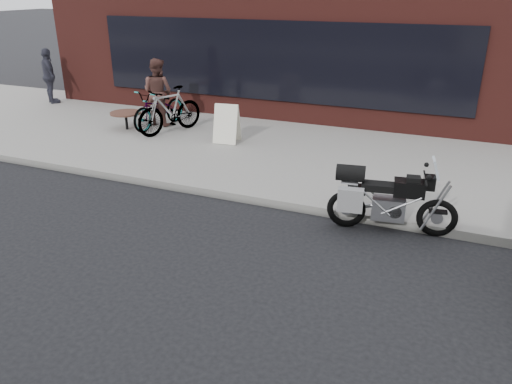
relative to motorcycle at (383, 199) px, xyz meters
The scene contains 10 objects.
ground 4.29m from the motorcycle, 115.02° to the right, with size 120.00×120.00×0.00m, color black.
near_sidewalk 3.65m from the motorcycle, 119.85° to the left, with size 44.00×6.00×0.15m, color gray.
storefront 10.95m from the motorcycle, 110.58° to the left, with size 14.00×10.07×4.50m.
motorcycle is the anchor object (origin of this frame).
bicycle_front 7.03m from the motorcycle, 151.06° to the left, with size 0.64×1.83×0.96m, color gray.
bicycle_rear 6.41m from the motorcycle, 151.44° to the left, with size 0.52×1.84×1.11m, color gray.
sandwich_sign 4.95m from the motorcycle, 144.19° to the left, with size 0.61×0.57×0.88m.
cafe_table 7.39m from the motorcycle, 157.04° to the left, with size 0.77×0.77×0.44m.
cafe_patron_left 7.28m from the motorcycle, 150.16° to the left, with size 0.82×0.64×1.68m, color brown.
cafe_patron_right 11.65m from the motorcycle, 157.19° to the left, with size 0.95×0.40×1.63m, color #31313F.
Camera 1 is at (2.69, -3.23, 3.52)m, focal length 35.00 mm.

